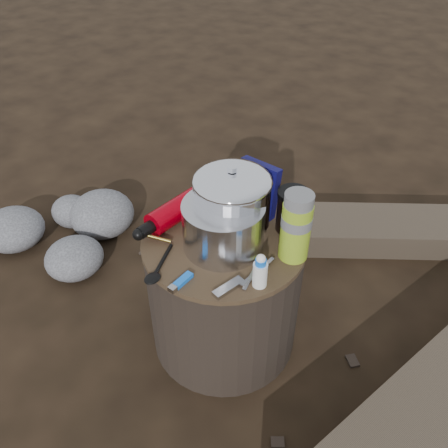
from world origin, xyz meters
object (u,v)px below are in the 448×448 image
Objects in this scene: thermos at (296,227)px; travel_mug at (292,211)px; stump at (224,292)px; fuel_bottle at (180,208)px; camping_pot at (232,203)px.

thermos is 1.56× the size of travel_mug.
fuel_bottle is (-0.16, 0.01, 0.25)m from stump.
travel_mug is at bearing 49.85° from stump.
stump is 3.65× the size of travel_mug.
camping_pot is 1.06× the size of thermos.
thermos is 0.12m from travel_mug.
fuel_bottle is at bearing -169.62° from camping_pot.
fuel_bottle is at bearing -172.06° from thermos.
fuel_bottle is 0.32m from travel_mug.
camping_pot is at bearing -174.21° from thermos.
travel_mug reaches higher than stump.
travel_mug is (0.29, 0.14, 0.03)m from fuel_bottle.
thermos is at bearing -56.96° from travel_mug.
stump is 0.30m from fuel_bottle.
fuel_bottle reaches higher than stump.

